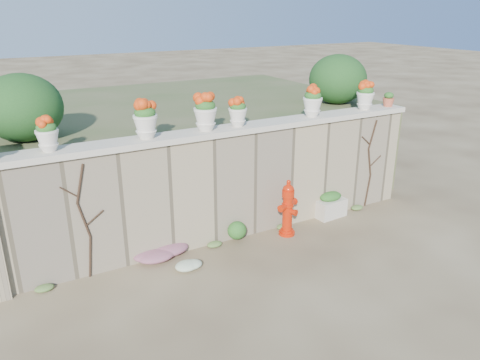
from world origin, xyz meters
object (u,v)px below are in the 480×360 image
fire_hydrant (288,208)px  terracotta_pot (388,100)px  urn_pot_0 (47,134)px  planter_box (330,205)px

fire_hydrant → terracotta_pot: 3.37m
urn_pot_0 → fire_hydrant: bearing=-7.5°
fire_hydrant → terracotta_pot: (2.87, 0.52, 1.68)m
urn_pot_0 → terracotta_pot: bearing=0.0°
fire_hydrant → planter_box: fire_hydrant is taller
fire_hydrant → planter_box: 1.30m
urn_pot_0 → terracotta_pot: 6.81m
planter_box → urn_pot_0: bearing=172.7°
planter_box → fire_hydrant: bearing=-172.8°
fire_hydrant → planter_box: (1.24, 0.25, -0.30)m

